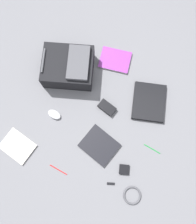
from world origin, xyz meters
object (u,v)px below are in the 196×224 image
at_px(backpack, 69,67).
at_px(computer_mouse, 54,115).
at_px(pen_blue, 152,149).
at_px(pen_black, 58,170).
at_px(earbud_pouch, 124,169).
at_px(cable_coil, 132,195).
at_px(power_brick, 107,108).
at_px(usb_stick, 111,184).
at_px(book_blue, 99,145).
at_px(book_comic, 115,60).
at_px(book_manual, 18,146).
at_px(laptop, 149,102).

bearing_deg(backpack, computer_mouse, -176.41).
bearing_deg(pen_blue, pen_black, 123.02).
bearing_deg(earbud_pouch, pen_black, 111.15).
distance_m(backpack, earbud_pouch, 0.88).
xyz_separation_m(backpack, cable_coil, (-0.73, -0.78, -0.08)).
xyz_separation_m(computer_mouse, pen_black, (-0.37, -0.19, -0.01)).
relative_size(backpack, power_brick, 3.41).
relative_size(pen_black, pen_blue, 1.08).
distance_m(cable_coil, usb_stick, 0.17).
distance_m(power_brick, usb_stick, 0.57).
xyz_separation_m(power_brick, pen_blue, (-0.18, -0.43, -0.01)).
distance_m(pen_blue, earbud_pouch, 0.26).
distance_m(computer_mouse, usb_stick, 0.67).
height_order(computer_mouse, power_brick, power_brick).
bearing_deg(usb_stick, pen_black, 96.41).
distance_m(book_blue, computer_mouse, 0.42).
relative_size(book_blue, cable_coil, 2.35).
relative_size(book_blue, usb_stick, 5.37).
height_order(book_comic, usb_stick, book_comic).
bearing_deg(book_manual, pen_black, -98.37).
bearing_deg(computer_mouse, book_manual, 162.55).
relative_size(power_brick, usb_stick, 2.32).
bearing_deg(pen_blue, book_comic, 41.34).
bearing_deg(cable_coil, power_brick, 35.96).
bearing_deg(usb_stick, book_blue, 37.57).
height_order(laptop, cable_coil, laptop).
height_order(book_manual, power_brick, power_brick).
bearing_deg(pen_blue, cable_coil, 174.65).
distance_m(computer_mouse, power_brick, 0.41).
xyz_separation_m(laptop, usb_stick, (-0.68, 0.07, -0.01)).
relative_size(book_blue, power_brick, 2.32).
height_order(earbud_pouch, usb_stick, earbud_pouch).
bearing_deg(book_manual, book_blue, -68.72).
height_order(book_manual, computer_mouse, computer_mouse).
bearing_deg(book_comic, earbud_pouch, -155.74).
height_order(book_blue, cable_coil, book_blue).
distance_m(computer_mouse, cable_coil, 0.83).
xyz_separation_m(cable_coil, usb_stick, (0.02, 0.17, -0.00)).
distance_m(laptop, earbud_pouch, 0.55).
distance_m(cable_coil, pen_black, 0.57).
bearing_deg(laptop, book_comic, 56.96).
relative_size(pen_black, earbud_pouch, 2.07).
height_order(book_comic, pen_blue, book_comic).
xyz_separation_m(pen_black, usb_stick, (0.04, -0.40, 0.00)).
bearing_deg(book_comic, laptop, -123.04).
bearing_deg(book_comic, computer_mouse, 154.54).
xyz_separation_m(power_brick, pen_black, (-0.57, 0.17, -0.01)).
bearing_deg(book_manual, pen_blue, -70.45).
bearing_deg(computer_mouse, book_comic, -15.62).
xyz_separation_m(book_blue, computer_mouse, (0.10, 0.41, 0.01)).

